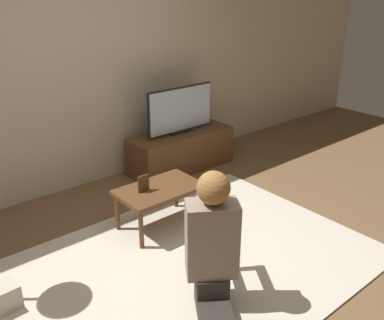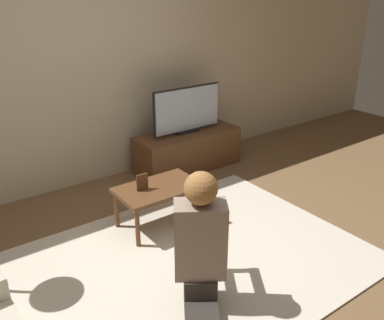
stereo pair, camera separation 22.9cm
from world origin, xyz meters
TOP-DOWN VIEW (x-y plane):
  - ground_plane at (0.00, 0.00)m, footprint 10.00×10.00m
  - wall_back at (0.00, 1.93)m, footprint 10.00×0.06m
  - rug at (0.00, 0.00)m, footprint 2.88×2.06m
  - tv_stand at (1.14, 1.55)m, footprint 1.26×0.48m
  - tv at (1.14, 1.55)m, footprint 0.89×0.08m
  - coffee_table at (0.16, 0.62)m, footprint 0.74×0.46m
  - person_kneeling at (-0.18, -0.44)m, footprint 0.65×0.81m
  - picture_frame at (0.02, 0.66)m, footprint 0.11×0.01m

SIDE VIEW (x-z plane):
  - ground_plane at x=0.00m, z-range 0.00..0.00m
  - rug at x=0.00m, z-range 0.00..0.02m
  - tv_stand at x=1.14m, z-range 0.00..0.45m
  - coffee_table at x=0.16m, z-range 0.15..0.55m
  - picture_frame at x=0.02m, z-range 0.40..0.55m
  - person_kneeling at x=-0.18m, z-range 0.02..1.03m
  - tv at x=1.14m, z-range 0.46..1.00m
  - wall_back at x=0.00m, z-range 0.00..2.60m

